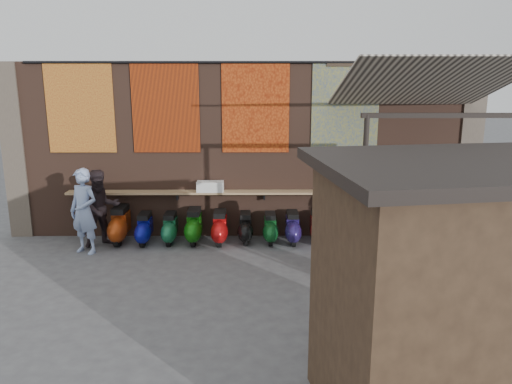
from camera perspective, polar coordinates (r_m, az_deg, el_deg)
ground at (r=9.51m, az=-1.82°, el=-9.79°), size 70.00×70.00×0.00m
brick_wall at (r=11.57m, az=-1.55°, el=4.74°), size 10.00×0.40×4.00m
pier_left at (r=12.79m, az=-25.60°, el=4.26°), size 0.50×0.50×4.00m
pier_right at (r=12.58m, az=22.93°, el=4.38°), size 0.50×0.50×4.00m
eating_counter at (r=11.38m, az=-1.56°, el=-0.03°), size 8.00×0.32×0.05m
shelf_box at (r=11.36m, az=-5.25°, el=0.63°), size 0.61×0.27×0.24m
tapestry_redgold at (r=11.89m, az=-19.46°, el=9.07°), size 1.50×0.02×2.00m
tapestry_sun at (r=11.41m, az=-10.29°, el=9.46°), size 1.50×0.02×2.00m
tapestry_orange at (r=11.24m, az=-0.05°, el=9.61°), size 1.50×0.02×2.00m
tapestry_multi at (r=11.43m, az=10.17°, el=9.47°), size 1.50×0.02×2.00m
hang_rail at (r=11.21m, az=-1.64°, el=14.61°), size 9.50×0.06×0.06m
scooter_stool_0 at (r=11.67m, az=-15.28°, el=-3.67°), size 0.39×0.87×0.82m
scooter_stool_1 at (r=11.48m, az=-12.63°, el=-4.15°), size 0.33×0.73×0.69m
scooter_stool_2 at (r=11.42m, az=-9.79°, el=-4.14°), size 0.32×0.72×0.68m
scooter_stool_3 at (r=11.34m, az=-7.08°, el=-3.92°), size 0.37×0.81×0.77m
scooter_stool_4 at (r=11.25m, az=-4.16°, el=-4.10°), size 0.35×0.77×0.74m
scooter_stool_5 at (r=11.31m, az=-1.21°, el=-4.12°), size 0.32×0.71×0.68m
scooter_stool_6 at (r=11.28m, az=1.65°, el=-4.17°), size 0.32×0.71×0.67m
scooter_stool_7 at (r=11.28m, az=4.20°, el=-4.12°), size 0.34×0.75×0.71m
scooter_stool_8 at (r=11.40m, az=7.00°, el=-4.07°), size 0.32×0.71×0.68m
scooter_stool_9 at (r=11.44m, az=9.75°, el=-3.76°), size 0.38×0.85×0.81m
scooter_stool_10 at (r=11.48m, az=12.59°, el=-3.76°), size 0.40×0.88×0.84m
diner_left at (r=11.12m, az=-19.06°, el=-2.09°), size 0.79×0.67×1.83m
diner_right at (r=11.47m, az=-17.26°, el=-1.78°), size 1.06×1.01×1.72m
shopper_navy at (r=9.96m, az=22.40°, el=-4.40°), size 1.11×0.74×1.74m
shopper_grey at (r=10.75m, az=25.39°, el=-4.01°), size 1.07×0.72×1.53m
shopper_tan at (r=9.47m, az=9.91°, el=-4.98°), size 0.85×0.92×1.58m
market_stall at (r=5.74m, az=21.68°, el=-11.74°), size 2.84×2.29×2.80m
stall_roof at (r=5.31m, az=23.03°, el=2.73°), size 3.19×2.63×0.12m
stall_sign at (r=6.34m, az=17.68°, el=-2.94°), size 1.19×0.21×0.50m
stall_shelf at (r=6.69m, az=17.06°, el=-11.26°), size 2.14×0.41×0.06m
awning_canvas at (r=10.17m, az=18.72°, el=11.62°), size 3.20×3.28×0.97m
awning_ledger at (r=11.69m, az=16.32°, el=13.90°), size 3.30×0.08×0.12m
awning_header at (r=8.79m, az=21.62°, el=8.14°), size 3.00×0.08×0.08m
awning_post_left at (r=8.63m, az=12.08°, el=-1.63°), size 0.09×0.09×3.10m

